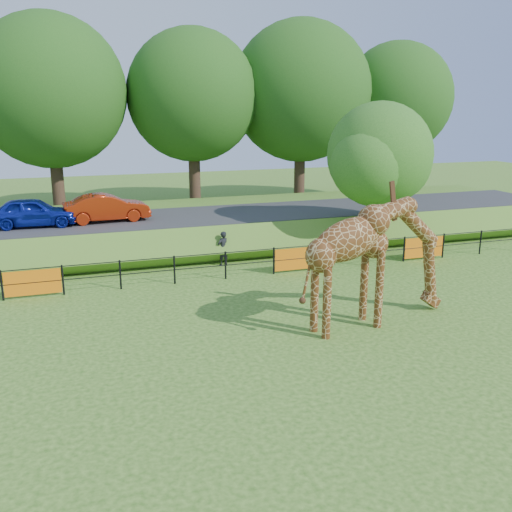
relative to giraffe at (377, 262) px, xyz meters
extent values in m
plane|color=#2B5515|center=(-3.12, -2.08, -1.94)|extent=(90.00, 90.00, 0.00)
cube|color=#2B5515|center=(-3.12, 13.42, -1.29)|extent=(40.00, 9.00, 1.30)
cube|color=#2C2C2F|center=(-3.12, 11.92, -0.58)|extent=(40.00, 5.00, 0.12)
imported|color=#1425A6|center=(-10.19, 11.68, 0.12)|extent=(3.83, 1.72, 1.28)
imported|color=#A4260B|center=(-7.05, 11.84, 0.11)|extent=(3.90, 1.62, 1.25)
imported|color=black|center=(-2.67, 7.90, -1.22)|extent=(0.62, 0.53, 1.45)
cylinder|color=#322216|center=(4.38, 7.52, -0.34)|extent=(0.36, 0.36, 3.20)
sphere|color=#275F1A|center=(4.38, 7.52, 2.52)|extent=(4.60, 4.60, 4.60)
sphere|color=#275F1A|center=(5.53, 8.21, 2.06)|extent=(3.45, 3.45, 3.45)
sphere|color=#275F1A|center=(3.46, 6.83, 2.18)|extent=(3.22, 3.22, 3.22)
cylinder|color=#322216|center=(-9.12, 19.92, 0.56)|extent=(0.70, 0.70, 5.00)
sphere|color=#1A4B14|center=(-9.12, 19.92, 5.37)|extent=(8.40, 8.40, 8.40)
cylinder|color=#322216|center=(-1.12, 19.92, 0.56)|extent=(0.70, 0.70, 5.00)
sphere|color=#1A4B14|center=(-1.12, 19.92, 5.20)|extent=(7.80, 7.80, 7.80)
cylinder|color=#322216|center=(5.88, 19.92, 0.56)|extent=(0.70, 0.70, 5.00)
sphere|color=#1A4B14|center=(5.88, 19.92, 5.48)|extent=(8.80, 8.80, 8.80)
cylinder|color=#322216|center=(12.88, 19.92, 0.56)|extent=(0.70, 0.70, 5.00)
sphere|color=#1A4B14|center=(12.88, 19.92, 5.09)|extent=(7.40, 7.40, 7.40)
camera|label=1|loc=(-8.83, -14.59, 4.58)|focal=40.00mm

